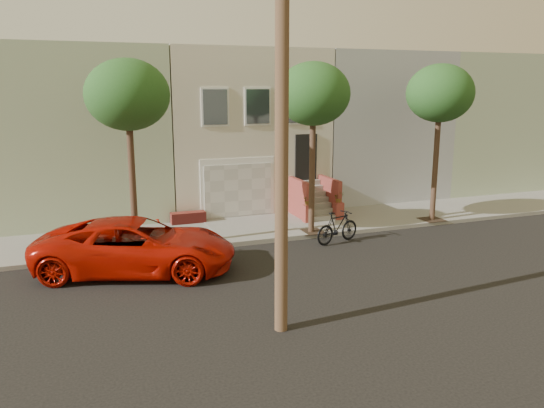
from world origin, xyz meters
name	(u,v)px	position (x,y,z in m)	size (l,w,h in m)	color
ground	(334,271)	(0.00, 0.00, 0.00)	(90.00, 90.00, 0.00)	black
sidewalk	(273,227)	(0.00, 5.35, 0.07)	(40.00, 3.70, 0.15)	gray
house_row	(231,127)	(0.00, 11.19, 3.64)	(33.10, 11.70, 7.00)	beige
tree_left	(128,96)	(-5.50, 3.90, 5.26)	(2.70, 2.57, 6.30)	#2D2116
tree_mid	(313,95)	(1.00, 3.90, 5.26)	(2.70, 2.57, 6.30)	#2D2116
tree_right	(440,94)	(6.50, 3.90, 5.26)	(2.70, 2.57, 6.30)	#2D2116
pickup_truck	(137,246)	(-5.67, 2.02, 0.82)	(2.74, 5.93, 1.65)	#B61105
motorcycle	(338,227)	(1.50, 2.71, 0.59)	(0.55, 1.96, 1.18)	black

